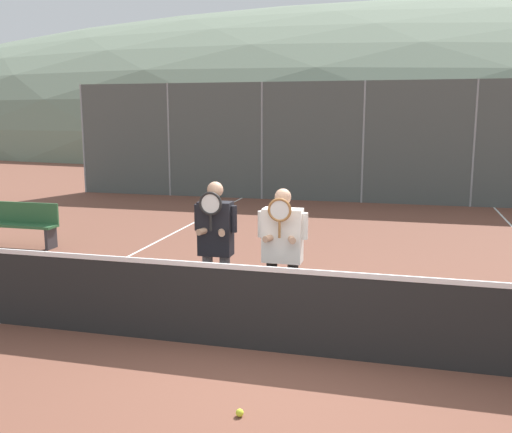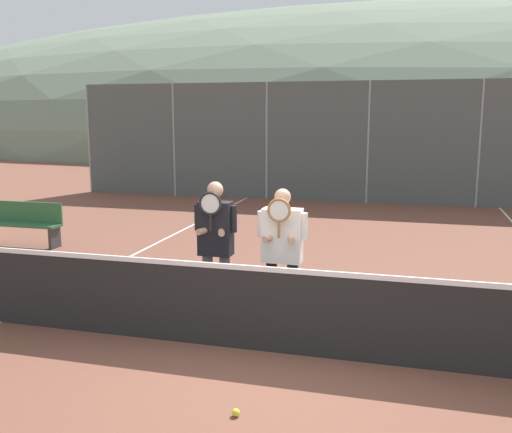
% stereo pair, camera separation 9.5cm
% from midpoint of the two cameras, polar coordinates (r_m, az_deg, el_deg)
% --- Properties ---
extents(ground_plane, '(120.00, 120.00, 0.00)m').
position_cam_midpoint_polar(ground_plane, '(6.31, 3.39, -13.51)').
color(ground_plane, brown).
extents(hill_distant, '(122.39, 68.00, 23.80)m').
position_cam_midpoint_polar(hill_distant, '(59.12, 14.22, 7.44)').
color(hill_distant, slate).
rests_on(hill_distant, ground_plane).
extents(clubhouse_building, '(13.64, 5.50, 3.21)m').
position_cam_midpoint_polar(clubhouse_building, '(24.38, 13.96, 7.78)').
color(clubhouse_building, beige).
rests_on(clubhouse_building, ground_plane).
extents(fence_back, '(17.98, 0.06, 3.47)m').
position_cam_midpoint_polar(fence_back, '(16.68, 11.31, 7.26)').
color(fence_back, gray).
rests_on(fence_back, ground_plane).
extents(tennis_net, '(9.71, 0.09, 1.05)m').
position_cam_midpoint_polar(tennis_net, '(6.13, 3.44, -9.31)').
color(tennis_net, gray).
rests_on(tennis_net, ground_plane).
extents(court_line_left_sideline, '(0.05, 16.00, 0.01)m').
position_cam_midpoint_polar(court_line_left_sideline, '(10.20, -13.25, -4.43)').
color(court_line_left_sideline, white).
rests_on(court_line_left_sideline, ground_plane).
extents(player_leftmost, '(0.54, 0.34, 1.74)m').
position_cam_midpoint_polar(player_leftmost, '(6.97, -3.68, -2.44)').
color(player_leftmost, '#56565B').
rests_on(player_leftmost, ground_plane).
extents(player_center_left, '(0.60, 0.34, 1.68)m').
position_cam_midpoint_polar(player_center_left, '(6.73, 3.02, -3.05)').
color(player_center_left, black).
rests_on(player_center_left, ground_plane).
extents(car_far_left, '(4.31, 2.03, 1.65)m').
position_cam_midpoint_polar(car_far_left, '(20.73, -1.31, 5.56)').
color(car_far_left, silver).
rests_on(car_far_left, ground_plane).
extents(car_left_of_center, '(4.48, 2.02, 1.79)m').
position_cam_midpoint_polar(car_left_of_center, '(19.86, 13.09, 5.26)').
color(car_left_of_center, black).
rests_on(car_left_of_center, ground_plane).
extents(bench_courtside, '(1.66, 0.36, 0.85)m').
position_cam_midpoint_polar(bench_courtside, '(11.99, -22.14, -0.52)').
color(bench_courtside, '#2D6038').
rests_on(bench_courtside, ground_plane).
extents(tennis_ball_on_court, '(0.07, 0.07, 0.07)m').
position_cam_midpoint_polar(tennis_ball_on_court, '(5.12, -1.47, -19.01)').
color(tennis_ball_on_court, '#CCDB33').
rests_on(tennis_ball_on_court, ground_plane).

